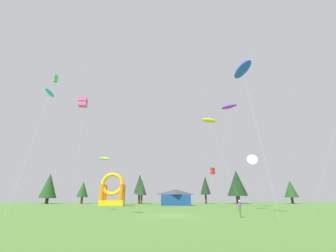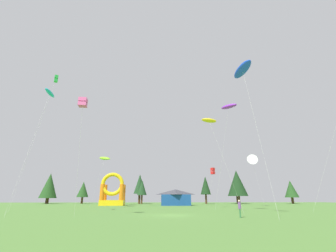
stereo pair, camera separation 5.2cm
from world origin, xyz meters
TOP-DOWN VIEW (x-y plane):
  - ground_plane at (0.00, 0.00)m, footprint 120.00×120.00m
  - kite_red_box at (8.98, 17.19)m, footprint 1.27×1.53m
  - kite_lime_parafoil at (-11.82, 18.49)m, footprint 4.00×3.00m
  - kite_green_box at (-18.23, 7.67)m, footprint 3.02×1.90m
  - kite_pink_box at (-9.86, -2.90)m, footprint 0.91×2.25m
  - kite_yellow_parafoil at (5.30, 2.44)m, footprint 4.46×1.36m
  - kite_blue_parafoil at (8.17, -3.45)m, footprint 1.93×4.51m
  - kite_white_delta at (18.71, 21.77)m, footprint 2.82×2.87m
  - kite_cyan_parafoil at (-16.22, 2.40)m, footprint 0.99×6.06m
  - kite_purple_parafoil at (8.87, 4.54)m, footprint 3.15×5.57m
  - person_near_camera at (6.50, -3.30)m, footprint 0.34×0.34m
  - inflatable_blue_arch at (-11.87, 29.70)m, footprint 5.47×3.80m
  - festival_tent at (2.83, 29.56)m, footprint 6.65×4.44m
  - tree_row_0 at (-33.23, 44.91)m, footprint 4.87×4.87m
  - tree_row_1 at (-23.39, 45.17)m, footprint 3.36×3.36m
  - tree_row_2 at (-6.56, 42.87)m, footprint 3.36×3.36m
  - tree_row_3 at (-5.74, 40.93)m, footprint 2.70×2.70m
  - tree_row_4 at (12.35, 40.88)m, footprint 2.92×2.92m
  - tree_row_5 at (22.34, 43.10)m, footprint 5.88×5.88m
  - tree_row_6 at (38.18, 42.34)m, footprint 3.91×3.91m

SIDE VIEW (x-z plane):
  - ground_plane at x=0.00m, z-range 0.00..0.00m
  - person_near_camera at x=6.50m, z-range 0.16..1.80m
  - festival_tent at x=2.83m, z-range 0.00..3.60m
  - inflatable_blue_arch at x=-11.87m, z-range -0.98..6.37m
  - tree_row_1 at x=-23.39m, z-range 0.87..7.10m
  - tree_row_6 at x=38.18m, z-range 0.83..7.41m
  - tree_row_3 at x=-5.74m, z-range 1.13..7.64m
  - tree_row_4 at x=12.35m, z-range 1.21..8.82m
  - tree_row_0 at x=-33.23m, z-range 0.75..9.37m
  - tree_row_2 at x=-6.56m, z-range 1.33..9.65m
  - tree_row_5 at x=22.34m, z-range 1.03..10.62m
  - kite_red_box at x=8.98m, z-range 3.00..10.22m
  - kite_lime_parafoil at x=-11.82m, z-range 4.23..13.93m
  - kite_white_delta at x=18.71m, z-range 4.00..14.55m
  - kite_yellow_parafoil at x=5.30m, z-range 5.61..17.91m
  - kite_pink_box at x=-9.86m, z-range 5.68..18.01m
  - kite_purple_parafoil at x=8.87m, z-range 7.05..22.36m
  - kite_cyan_parafoil at x=-16.22m, z-range 7.40..23.24m
  - kite_blue_parafoil at x=8.17m, z-range 7.67..24.56m
  - kite_green_box at x=-18.23m, z-range 9.76..30.66m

